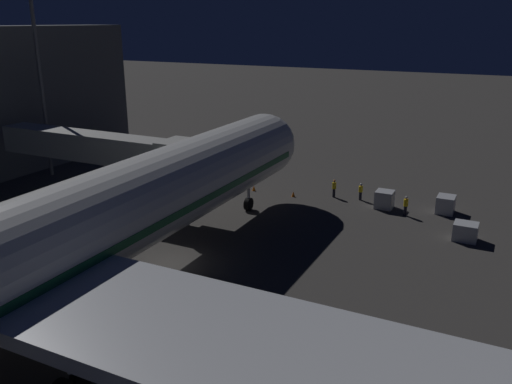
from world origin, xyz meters
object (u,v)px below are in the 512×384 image
baggage_container_far_row (446,204)px  ground_crew_near_nose_gear (361,191)px  traffic_cone_nose_starboard (254,188)px  baggage_container_near_belt (465,232)px  baggage_container_mid_row (384,199)px  ground_crew_under_port_wing (406,205)px  apron_floodlight_mast (40,72)px  ground_crew_marshaller_fwd (334,188)px  traffic_cone_nose_port (293,194)px  airliner_at_gate (29,257)px  jet_bridge (111,149)px

baggage_container_far_row → ground_crew_near_nose_gear: size_ratio=1.09×
traffic_cone_nose_starboard → baggage_container_near_belt: bearing=169.0°
baggage_container_near_belt → ground_crew_near_nose_gear: ground_crew_near_nose_gear is taller
ground_crew_near_nose_gear → baggage_container_mid_row: bearing=154.4°
baggage_container_mid_row → ground_crew_under_port_wing: bearing=151.0°
apron_floodlight_mast → ground_crew_near_nose_gear: bearing=-168.7°
ground_crew_marshaller_fwd → traffic_cone_nose_starboard: bearing=11.4°
ground_crew_marshaller_fwd → traffic_cone_nose_port: (3.67, 1.63, -0.72)m
baggage_container_near_belt → apron_floodlight_mast: bearing=1.0°
apron_floodlight_mast → ground_crew_under_port_wing: bearing=-173.6°
airliner_at_gate → ground_crew_near_nose_gear: airliner_at_gate is taller
baggage_container_near_belt → ground_crew_near_nose_gear: (10.24, -6.01, 0.22)m
baggage_container_mid_row → ground_crew_near_nose_gear: (2.63, -1.26, 0.10)m
traffic_cone_nose_port → jet_bridge: bearing=36.0°
baggage_container_mid_row → baggage_container_far_row: size_ratio=0.90×
ground_crew_under_port_wing → traffic_cone_nose_port: ground_crew_under_port_wing is taller
baggage_container_near_belt → airliner_at_gate: bearing=54.0°
ground_crew_under_port_wing → traffic_cone_nose_starboard: ground_crew_under_port_wing is taller
ground_crew_under_port_wing → ground_crew_near_nose_gear: bearing=-27.2°
airliner_at_gate → apron_floodlight_mast: apron_floodlight_mast is taller
airliner_at_gate → ground_crew_marshaller_fwd: (-5.87, -31.44, -4.39)m
apron_floodlight_mast → traffic_cone_nose_starboard: 26.30m
jet_bridge → baggage_container_near_belt: size_ratio=11.91×
airliner_at_gate → baggage_container_near_belt: airliner_at_gate is taller
jet_bridge → airliner_at_gate: bearing=120.9°
baggage_container_mid_row → ground_crew_marshaller_fwd: (5.23, -0.94, 0.17)m
apron_floodlight_mast → ground_crew_under_port_wing: size_ratio=10.92×
apron_floodlight_mast → baggage_container_near_belt: size_ratio=10.88×
baggage_container_mid_row → traffic_cone_nose_port: size_ratio=3.01×
baggage_container_mid_row → airliner_at_gate: bearing=70.0°
airliner_at_gate → traffic_cone_nose_port: airliner_at_gate is taller
apron_floodlight_mast → traffic_cone_nose_starboard: (-23.30, -4.86, -11.19)m
baggage_container_mid_row → traffic_cone_nose_port: 8.95m
airliner_at_gate → baggage_container_mid_row: size_ratio=37.35×
ground_crew_under_port_wing → traffic_cone_nose_starboard: size_ratio=3.33×
baggage_container_near_belt → baggage_container_far_row: size_ratio=1.00×
ground_crew_under_port_wing → baggage_container_near_belt: bearing=146.8°
airliner_at_gate → apron_floodlight_mast: 36.19m
ground_crew_marshaller_fwd → baggage_container_far_row: bearing=-178.7°
traffic_cone_nose_port → baggage_container_mid_row: bearing=-175.5°
baggage_container_near_belt → ground_crew_marshaller_fwd: 14.05m
ground_crew_marshaller_fwd → baggage_container_mid_row: bearing=169.8°
ground_crew_marshaller_fwd → jet_bridge: bearing=33.7°
apron_floodlight_mast → ground_crew_near_nose_gear: 36.21m
apron_floodlight_mast → baggage_container_mid_row: bearing=-171.4°
ground_crew_under_port_wing → traffic_cone_nose_port: (11.09, -0.52, -0.73)m
traffic_cone_nose_starboard → apron_floodlight_mast: bearing=11.8°
apron_floodlight_mast → baggage_container_far_row: size_ratio=10.83×
airliner_at_gate → ground_crew_under_port_wing: bearing=-114.4°
ground_crew_under_port_wing → airliner_at_gate: bearing=65.6°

